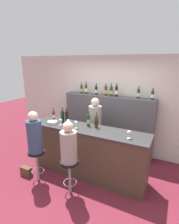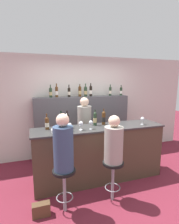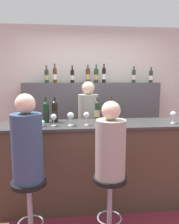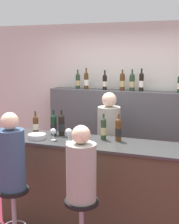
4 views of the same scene
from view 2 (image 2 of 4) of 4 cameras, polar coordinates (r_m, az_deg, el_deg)
ground_plane at (r=3.62m, az=4.91°, el=-22.96°), size 16.00×16.00×0.00m
wall_back at (r=4.66m, az=-2.98°, el=1.82°), size 6.40×0.05×2.60m
bar_counter at (r=3.59m, az=3.19°, el=-13.26°), size 2.59×0.61×1.09m
back_bar_cabinet at (r=4.55m, az=-2.17°, el=-4.91°), size 2.42×0.28×1.58m
wine_bottle_counter_0 at (r=3.29m, az=-13.70°, el=-3.54°), size 0.07×0.07×0.30m
wine_bottle_counter_1 at (r=3.32m, az=-9.21°, el=-2.96°), size 0.08×0.08×0.33m
wine_bottle_counter_2 at (r=3.34m, az=-7.28°, el=-2.77°), size 0.08×0.08×0.33m
wine_bottle_counter_3 at (r=3.48m, az=1.81°, el=-2.18°), size 0.07×0.07×0.32m
wine_bottle_counter_4 at (r=3.55m, az=4.65°, el=-1.92°), size 0.08×0.08×0.33m
wine_bottle_backbar_0 at (r=4.25m, az=-12.59°, el=6.30°), size 0.07×0.07×0.30m
wine_bottle_backbar_1 at (r=4.27m, az=-10.69°, el=6.54°), size 0.07×0.07×0.33m
wine_bottle_backbar_2 at (r=4.32m, az=-6.70°, el=6.51°), size 0.07×0.07×0.30m
wine_bottle_backbar_3 at (r=4.38m, az=-3.16°, el=6.79°), size 0.08×0.08×0.31m
wine_bottle_backbar_4 at (r=4.43m, az=-1.30°, el=6.79°), size 0.08×0.08×0.32m
wine_bottle_backbar_5 at (r=4.47m, az=0.41°, el=6.93°), size 0.07×0.07×0.33m
wine_bottle_backbar_6 at (r=4.67m, az=6.79°, el=6.82°), size 0.07×0.07×0.30m
wine_bottle_backbar_7 at (r=4.82m, az=10.26°, el=6.73°), size 0.07×0.07×0.28m
wine_glass_0 at (r=3.12m, az=-6.46°, el=-4.31°), size 0.07×0.07×0.15m
wine_glass_1 at (r=3.16m, az=-2.84°, el=-3.84°), size 0.08×0.08×0.16m
wine_glass_2 at (r=3.22m, az=0.46°, el=-3.51°), size 0.07×0.07×0.16m
wine_glass_3 at (r=3.72m, az=16.90°, el=-2.21°), size 0.07×0.07×0.16m
metal_bowl at (r=3.10m, az=-10.44°, el=-6.00°), size 0.22×0.22×0.06m
bar_stool_left at (r=2.82m, az=-8.25°, el=-20.93°), size 0.34×0.34×0.68m
guest_seated_left at (r=2.59m, az=-8.55°, el=-10.84°), size 0.29×0.29×0.85m
bar_stool_right at (r=3.04m, az=7.66°, el=-18.48°), size 0.34×0.34×0.68m
guest_seated_right at (r=2.84m, az=7.90°, el=-9.78°), size 0.30×0.30×0.77m
bartender at (r=4.03m, az=-1.63°, el=-7.50°), size 0.31×0.31×1.61m
handbag at (r=3.03m, az=-15.48°, el=-28.39°), size 0.26×0.12×0.20m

